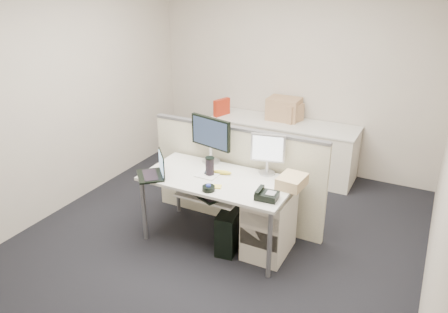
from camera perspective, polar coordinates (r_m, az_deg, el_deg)
The scene contains 27 objects.
floor at distance 4.73m, azimuth -0.78°, elevation -10.86°, with size 4.00×4.50×0.01m, color black.
wall_back at distance 6.15m, azimuth 9.15°, elevation 10.68°, with size 4.00×0.02×2.70m, color #B2A599.
wall_front at distance 2.56m, azimuth -25.53°, elevation -9.66°, with size 4.00×0.02×2.70m, color #B2A599.
wall_left at distance 5.34m, azimuth -20.41°, elevation 7.66°, with size 0.02×4.50×2.70m, color #B2A599.
desk at distance 4.40m, azimuth -0.82°, elevation -3.59°, with size 1.50×0.75×0.73m.
keyboard_tray at distance 4.28m, azimuth -1.95°, elevation -5.09°, with size 0.62×0.32×0.02m, color beige.
drawer_pedestal at distance 4.41m, azimuth 5.92°, elevation -8.73°, with size 0.40×0.55×0.65m, color beige.
cubicle_partition at distance 4.80m, azimuth 1.66°, elevation -2.70°, with size 2.00×0.06×1.10m, color beige.
back_counter at distance 6.14m, azimuth 7.62°, elevation 1.09°, with size 2.00×0.60×0.72m, color beige.
monitor_main at distance 4.63m, azimuth -1.73°, elevation 2.16°, with size 0.51×0.20×0.51m, color black.
monitor_small at distance 4.40m, azimuth 5.73°, elevation 0.25°, with size 0.35×0.17×0.42m, color #B7B7BC.
laptop at distance 4.41m, azimuth -9.70°, elevation -1.16°, with size 0.33×0.25×0.25m, color black.
trackball at distance 4.12m, azimuth -2.04°, elevation -4.19°, with size 0.12×0.12×0.05m, color black.
desk_phone at distance 3.99m, azimuth 5.63°, elevation -5.12°, with size 0.20×0.16×0.06m, color black.
paper_stack at distance 4.46m, azimuth -1.90°, elevation -2.21°, with size 0.21×0.27×0.01m, color silver.
sticky_pad at distance 4.18m, azimuth -0.89°, elevation -3.96°, with size 0.08×0.08×0.01m, color yellow.
travel_mug at distance 4.39m, azimuth -1.87°, elevation -1.38°, with size 0.09×0.09×0.19m, color black.
banana at distance 4.44m, azimuth -0.23°, elevation -2.07°, with size 0.20×0.05×0.04m, color yellow.
cellphone at distance 4.47m, azimuth -2.23°, elevation -2.12°, with size 0.05×0.09×0.01m, color black.
manila_folders at distance 4.22m, azimuth 8.86°, elevation -3.23°, with size 0.23×0.29×0.11m, color tan.
keyboard at distance 4.26m, azimuth -2.81°, elevation -4.90°, with size 0.42×0.15×0.02m, color black.
pc_tower_desk at distance 4.51m, azimuth 0.84°, elevation -9.37°, with size 0.19×0.47×0.44m, color black.
pc_tower_spare_dark at distance 6.85m, azimuth -3.61°, elevation 2.37°, with size 0.19×0.48×0.44m, color black.
pc_tower_spare_silver at distance 6.64m, azimuth -3.23°, elevation 1.75°, with size 0.19×0.49×0.45m, color #B7B7BC.
cardboard_box_left at distance 6.09m, azimuth 7.82°, elevation 6.10°, with size 0.43×0.32×0.32m, color #AA785B.
cardboard_box_right at distance 6.09m, azimuth 8.25°, elevation 5.75°, with size 0.36×0.28×0.26m, color #AA785B.
red_binder at distance 6.23m, azimuth -0.30°, elevation 6.37°, with size 0.06×0.27×0.26m, color #A22410.
Camera 1 is at (1.84, -3.47, 2.64)m, focal length 35.00 mm.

